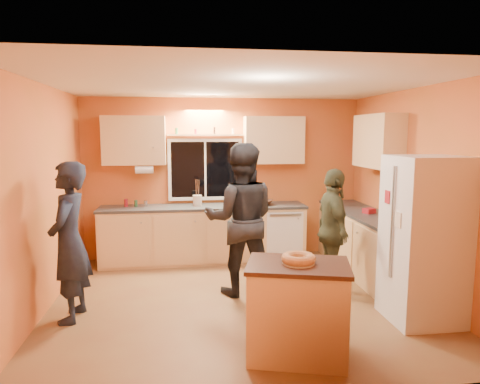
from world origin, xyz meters
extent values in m
plane|color=brown|center=(0.00, 0.00, 0.00)|extent=(4.50, 4.50, 0.00)
cube|color=#D96237|center=(0.00, 2.00, 1.30)|extent=(4.50, 0.04, 2.60)
cube|color=#D96237|center=(0.00, -2.00, 1.30)|extent=(4.50, 0.04, 2.60)
cube|color=#D96237|center=(-2.25, 0.00, 1.30)|extent=(0.04, 4.00, 2.60)
cube|color=#D96237|center=(2.25, 0.00, 1.30)|extent=(0.04, 4.00, 2.60)
cube|color=white|center=(0.00, 0.00, 2.60)|extent=(4.50, 4.00, 0.02)
cube|color=black|center=(-0.30, 1.99, 1.45)|extent=(1.10, 0.02, 0.90)
cube|color=white|center=(-0.30, 1.97, 1.45)|extent=(1.20, 0.04, 1.00)
cube|color=tan|center=(-1.40, 1.83, 1.92)|extent=(0.95, 0.33, 0.75)
cube|color=tan|center=(0.80, 1.83, 1.92)|extent=(0.95, 0.33, 0.75)
cube|color=tan|center=(2.08, 0.80, 1.92)|extent=(0.33, 1.00, 0.75)
cylinder|color=silver|center=(-1.25, 1.72, 1.48)|extent=(0.27, 0.12, 0.12)
cube|color=tan|center=(-0.35, 1.70, 0.43)|extent=(3.20, 0.60, 0.86)
cube|color=#282B2D|center=(-0.35, 1.70, 0.88)|extent=(3.24, 0.62, 0.04)
cube|color=tan|center=(1.95, 1.70, 0.43)|extent=(0.60, 0.60, 0.86)
cube|color=#282B2D|center=(1.95, 1.70, 0.88)|extent=(0.62, 0.62, 0.04)
cube|color=tan|center=(1.95, 0.50, 0.43)|extent=(0.60, 1.80, 0.86)
cube|color=#282B2D|center=(1.95, 0.50, 0.88)|extent=(0.62, 1.84, 0.04)
cube|color=silver|center=(1.89, -0.80, 0.90)|extent=(0.72, 0.70, 1.80)
cube|color=tan|center=(0.34, -1.38, 0.43)|extent=(0.99, 0.79, 0.85)
cube|color=black|center=(0.34, -1.38, 0.86)|extent=(1.04, 0.84, 0.04)
torus|color=#B38349|center=(0.34, -1.38, 0.92)|extent=(0.31, 0.31, 0.09)
imported|color=black|center=(-1.90, -0.26, 0.87)|extent=(0.45, 0.66, 1.74)
imported|color=black|center=(0.05, 0.27, 0.96)|extent=(1.01, 0.82, 1.92)
imported|color=#353A25|center=(1.23, 0.18, 0.80)|extent=(0.43, 0.95, 1.59)
imported|color=black|center=(0.60, 1.67, 0.94)|extent=(0.43, 0.43, 0.08)
cylinder|color=beige|center=(-0.44, 1.70, 0.99)|extent=(0.14, 0.14, 0.17)
imported|color=gray|center=(2.02, 0.12, 1.05)|extent=(0.32, 0.30, 0.29)
cube|color=maroon|center=(1.97, 0.74, 0.94)|extent=(0.19, 0.17, 0.07)
camera|label=1|loc=(-0.68, -4.97, 2.03)|focal=32.00mm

